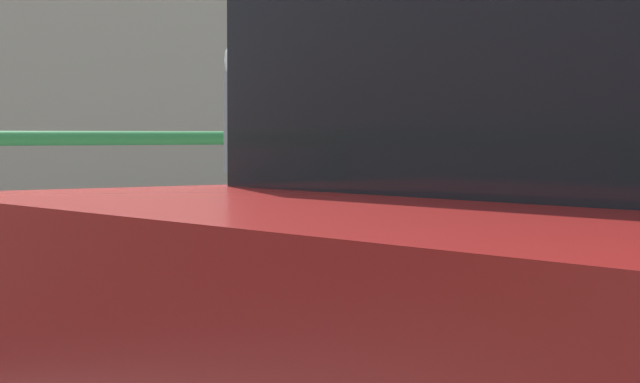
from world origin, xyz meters
TOP-DOWN VIEW (x-y plane):
  - parking_meter at (-0.13, 0.43)m, footprint 0.19×0.20m
  - pedestrian_at_meter at (0.52, 0.61)m, footprint 0.59×0.68m
  - background_railing at (-0.00, 2.20)m, footprint 24.06×0.06m

SIDE VIEW (x-z plane):
  - background_railing at x=0.00m, z-range 0.39..1.51m
  - pedestrian_at_meter at x=0.52m, z-range 0.26..1.91m
  - parking_meter at x=-0.13m, z-range 0.49..1.89m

